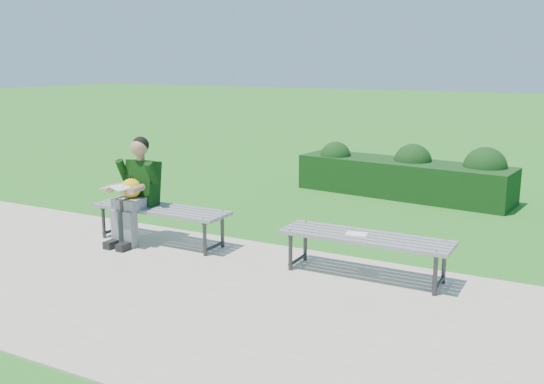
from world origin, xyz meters
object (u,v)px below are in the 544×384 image
at_px(hedge, 409,174).
at_px(bench_right, 365,240).
at_px(bench_left, 161,212).
at_px(seated_boy, 136,187).
at_px(paper_sheet, 357,234).

distance_m(hedge, bench_right, 4.17).
bearing_deg(bench_left, bench_right, 0.56).
bearing_deg(bench_left, seated_boy, -162.45).
relative_size(hedge, paper_sheet, 15.04).
relative_size(bench_right, paper_sheet, 7.35).
relative_size(hedge, seated_boy, 2.80).
relative_size(bench_right, seated_boy, 1.37).
bearing_deg(bench_right, seated_boy, -177.66).
bearing_deg(seated_boy, bench_left, 17.55).
height_order(seated_boy, paper_sheet, seated_boy).
xyz_separation_m(bench_right, paper_sheet, (-0.10, 0.00, 0.06)).
xyz_separation_m(hedge, seated_boy, (-2.28, -4.24, 0.34)).
height_order(hedge, bench_right, hedge).
relative_size(bench_left, seated_boy, 1.37).
height_order(bench_right, paper_sheet, bench_right).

